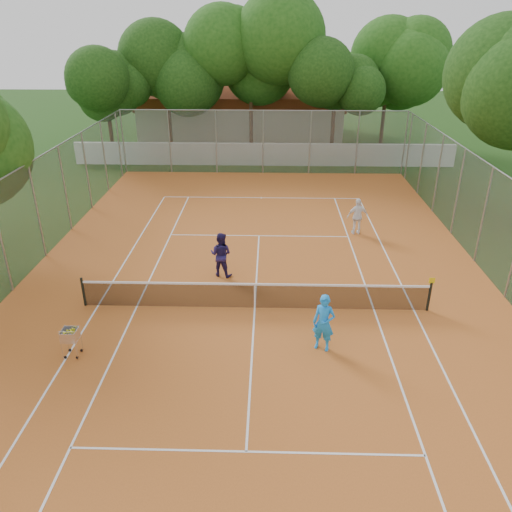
{
  "coord_description": "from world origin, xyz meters",
  "views": [
    {
      "loc": [
        0.47,
        -14.87,
        9.05
      ],
      "look_at": [
        0.0,
        1.5,
        1.3
      ],
      "focal_mm": 35.0,
      "sensor_mm": 36.0,
      "label": 1
    }
  ],
  "objects_px": {
    "tennis_net": "(255,295)",
    "ball_hopper": "(71,342)",
    "clubhouse": "(242,109)",
    "player_far_left": "(221,254)",
    "player_near": "(324,323)",
    "player_far_right": "(358,216)"
  },
  "relations": [
    {
      "from": "player_far_left",
      "to": "ball_hopper",
      "type": "distance_m",
      "value": 6.61
    },
    {
      "from": "tennis_net",
      "to": "ball_hopper",
      "type": "relative_size",
      "value": 12.14
    },
    {
      "from": "player_far_right",
      "to": "clubhouse",
      "type": "bearing_deg",
      "value": -79.49
    },
    {
      "from": "player_near",
      "to": "player_far_left",
      "type": "height_order",
      "value": "player_near"
    },
    {
      "from": "tennis_net",
      "to": "ball_hopper",
      "type": "xyz_separation_m",
      "value": [
        -5.31,
        -2.87,
        -0.0
      ]
    },
    {
      "from": "player_far_left",
      "to": "player_far_right",
      "type": "bearing_deg",
      "value": -126.86
    },
    {
      "from": "ball_hopper",
      "to": "clubhouse",
      "type": "bearing_deg",
      "value": 59.6
    },
    {
      "from": "clubhouse",
      "to": "player_far_right",
      "type": "relative_size",
      "value": 9.64
    },
    {
      "from": "tennis_net",
      "to": "ball_hopper",
      "type": "distance_m",
      "value": 6.04
    },
    {
      "from": "tennis_net",
      "to": "ball_hopper",
      "type": "bearing_deg",
      "value": -151.63
    },
    {
      "from": "player_far_left",
      "to": "clubhouse",
      "type": "bearing_deg",
      "value": -72.0
    },
    {
      "from": "ball_hopper",
      "to": "player_near",
      "type": "bearing_deg",
      "value": -20.11
    },
    {
      "from": "player_near",
      "to": "player_far_right",
      "type": "bearing_deg",
      "value": 95.04
    },
    {
      "from": "clubhouse",
      "to": "player_far_right",
      "type": "height_order",
      "value": "clubhouse"
    },
    {
      "from": "clubhouse",
      "to": "player_far_left",
      "type": "relative_size",
      "value": 9.25
    },
    {
      "from": "player_far_right",
      "to": "ball_hopper",
      "type": "relative_size",
      "value": 1.74
    },
    {
      "from": "player_far_left",
      "to": "player_far_right",
      "type": "height_order",
      "value": "player_far_left"
    },
    {
      "from": "clubhouse",
      "to": "player_far_left",
      "type": "height_order",
      "value": "clubhouse"
    },
    {
      "from": "clubhouse",
      "to": "ball_hopper",
      "type": "bearing_deg",
      "value": -95.94
    },
    {
      "from": "player_near",
      "to": "player_far_right",
      "type": "height_order",
      "value": "player_near"
    },
    {
      "from": "player_near",
      "to": "ball_hopper",
      "type": "bearing_deg",
      "value": -155.73
    },
    {
      "from": "tennis_net",
      "to": "player_near",
      "type": "bearing_deg",
      "value": -47.37
    }
  ]
}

